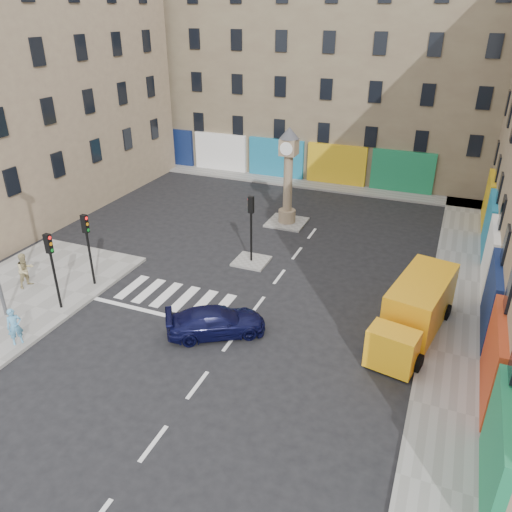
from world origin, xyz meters
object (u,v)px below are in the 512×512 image
Objects in this scene: traffic_light_left_far at (87,239)px; pedestrian_tan at (26,270)px; traffic_light_island at (251,219)px; clock_pillar at (288,170)px; yellow_van at (415,310)px; pedestrian_blue at (15,326)px; traffic_light_left_near at (52,260)px; navy_sedan at (216,322)px.

traffic_light_left_far is 2.08× the size of pedestrian_tan.
traffic_light_island is 6.07m from clock_pillar.
traffic_light_island is 11.54m from pedestrian_tan.
clock_pillar is at bearing 144.14° from yellow_van.
traffic_light_island is 2.28× the size of pedestrian_blue.
pedestrian_tan is at bearing -125.57° from clock_pillar.
traffic_light_island is 12.33m from pedestrian_blue.
traffic_light_left_far is 8.30m from traffic_light_island.
traffic_light_left_near is 15.94m from yellow_van.
traffic_light_left_far reaches higher than navy_sedan.
traffic_light_island reaches higher than pedestrian_blue.
yellow_van is at bearing -68.87° from pedestrian_tan.
navy_sedan is at bearing -10.42° from traffic_light_left_far.
traffic_light_left_near is 1.00× the size of traffic_light_left_far.
pedestrian_blue is at bearing -119.40° from traffic_light_island.
clock_pillar reaches higher than pedestrian_blue.
traffic_light_left_far is at bearing -52.67° from pedestrian_tan.
navy_sedan is at bearing -146.55° from yellow_van.
navy_sedan is (1.20, -12.77, -2.94)m from clock_pillar.
yellow_van is 16.59m from pedestrian_blue.
traffic_light_island is (6.30, 7.80, -0.03)m from traffic_light_left_near.
traffic_light_left_far is 1.00× the size of traffic_light_island.
traffic_light_left_near is 10.03m from traffic_light_island.
clock_pillar is at bearing 15.13° from pedestrian_blue.
pedestrian_blue is (0.30, -2.85, -1.66)m from traffic_light_left_near.
traffic_light_left_far is 15.47m from yellow_van.
traffic_light_left_far reaches higher than traffic_light_island.
traffic_light_left_near reaches higher than navy_sedan.
pedestrian_blue is at bearing -129.43° from pedestrian_tan.
yellow_van is 18.46m from pedestrian_tan.
traffic_light_left_far is at bearing -162.22° from yellow_van.
traffic_light_left_near is 1.00× the size of traffic_light_island.
yellow_van is 3.72× the size of pedestrian_tan.
clock_pillar is at bearing 90.00° from traffic_light_island.
traffic_light_left_far is 2.28× the size of pedestrian_blue.
traffic_light_island is at bearing 40.60° from traffic_light_left_far.
clock_pillar is (0.00, 6.00, 0.96)m from traffic_light_island.
pedestrian_blue reaches higher than navy_sedan.
pedestrian_tan is at bearing 57.73° from navy_sedan.
clock_pillar is 3.44× the size of pedestrian_tan.
navy_sedan is at bearing -26.79° from pedestrian_blue.
traffic_light_left_near is at bearing 40.96° from pedestrian_blue.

